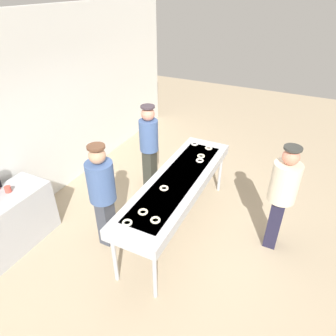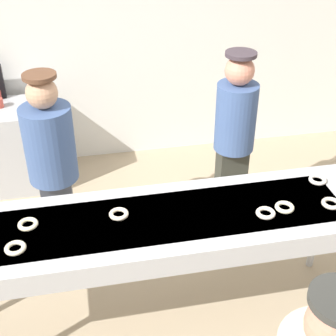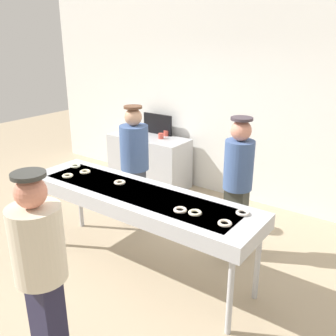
{
  "view_description": "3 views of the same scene",
  "coord_description": "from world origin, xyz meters",
  "px_view_note": "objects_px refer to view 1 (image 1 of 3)",
  "views": [
    {
      "loc": [
        -3.36,
        -1.5,
        3.45
      ],
      "look_at": [
        0.06,
        0.19,
        1.06
      ],
      "focal_mm": 32.08,
      "sensor_mm": 36.0,
      "label": 1
    },
    {
      "loc": [
        -0.48,
        -2.42,
        2.91
      ],
      "look_at": [
        0.06,
        0.29,
        1.13
      ],
      "focal_mm": 51.72,
      "sensor_mm": 36.0,
      "label": 2
    },
    {
      "loc": [
        2.41,
        -2.77,
        2.55
      ],
      "look_at": [
        0.15,
        0.35,
        1.15
      ],
      "focal_mm": 40.12,
      "sensor_mm": 36.0,
      "label": 3
    }
  ],
  "objects_px": {
    "sugar_donut_1": "(143,212)",
    "worker_baker": "(102,190)",
    "customer_waiting": "(282,192)",
    "sugar_donut_6": "(201,156)",
    "sugar_donut_5": "(195,144)",
    "worker_assistant": "(149,145)",
    "sugar_donut_7": "(200,161)",
    "prep_counter": "(5,225)",
    "fryer_conveyor": "(177,184)",
    "sugar_donut_0": "(209,148)",
    "paper_cup_2": "(8,189)",
    "sugar_donut_4": "(127,223)",
    "sugar_donut_2": "(155,220)",
    "sugar_donut_3": "(164,188)"
  },
  "relations": [
    {
      "from": "sugar_donut_1",
      "to": "worker_baker",
      "type": "distance_m",
      "value": 0.76
    },
    {
      "from": "customer_waiting",
      "to": "sugar_donut_6",
      "type": "bearing_deg",
      "value": 85.24
    },
    {
      "from": "sugar_donut_5",
      "to": "worker_assistant",
      "type": "distance_m",
      "value": 0.82
    },
    {
      "from": "sugar_donut_1",
      "to": "sugar_donut_7",
      "type": "relative_size",
      "value": 1.0
    },
    {
      "from": "prep_counter",
      "to": "sugar_donut_7",
      "type": "bearing_deg",
      "value": -45.7
    },
    {
      "from": "fryer_conveyor",
      "to": "customer_waiting",
      "type": "relative_size",
      "value": 1.65
    },
    {
      "from": "sugar_donut_0",
      "to": "paper_cup_2",
      "type": "distance_m",
      "value": 3.22
    },
    {
      "from": "sugar_donut_1",
      "to": "sugar_donut_6",
      "type": "distance_m",
      "value": 1.66
    },
    {
      "from": "sugar_donut_6",
      "to": "worker_baker",
      "type": "distance_m",
      "value": 1.76
    },
    {
      "from": "sugar_donut_5",
      "to": "customer_waiting",
      "type": "bearing_deg",
      "value": -116.88
    },
    {
      "from": "fryer_conveyor",
      "to": "worker_baker",
      "type": "bearing_deg",
      "value": 131.91
    },
    {
      "from": "worker_baker",
      "to": "paper_cup_2",
      "type": "bearing_deg",
      "value": -60.64
    },
    {
      "from": "sugar_donut_4",
      "to": "prep_counter",
      "type": "relative_size",
      "value": 0.09
    },
    {
      "from": "sugar_donut_0",
      "to": "paper_cup_2",
      "type": "height_order",
      "value": "sugar_donut_0"
    },
    {
      "from": "worker_baker",
      "to": "paper_cup_2",
      "type": "xyz_separation_m",
      "value": [
        -0.52,
        1.28,
        -0.06
      ]
    },
    {
      "from": "sugar_donut_1",
      "to": "customer_waiting",
      "type": "height_order",
      "value": "customer_waiting"
    },
    {
      "from": "sugar_donut_1",
      "to": "worker_assistant",
      "type": "relative_size",
      "value": 0.08
    },
    {
      "from": "sugar_donut_0",
      "to": "prep_counter",
      "type": "xyz_separation_m",
      "value": [
        -2.59,
        2.16,
        -0.53
      ]
    },
    {
      "from": "sugar_donut_5",
      "to": "sugar_donut_0",
      "type": "bearing_deg",
      "value": -97.99
    },
    {
      "from": "sugar_donut_4",
      "to": "sugar_donut_2",
      "type": "bearing_deg",
      "value": -56.15
    },
    {
      "from": "paper_cup_2",
      "to": "sugar_donut_2",
      "type": "bearing_deg",
      "value": -82.14
    },
    {
      "from": "sugar_donut_3",
      "to": "sugar_donut_7",
      "type": "relative_size",
      "value": 1.0
    },
    {
      "from": "sugar_donut_1",
      "to": "paper_cup_2",
      "type": "xyz_separation_m",
      "value": [
        -0.37,
        2.02,
        -0.06
      ]
    },
    {
      "from": "sugar_donut_5",
      "to": "prep_counter",
      "type": "height_order",
      "value": "sugar_donut_5"
    },
    {
      "from": "sugar_donut_3",
      "to": "worker_baker",
      "type": "relative_size",
      "value": 0.08
    },
    {
      "from": "sugar_donut_6",
      "to": "prep_counter",
      "type": "bearing_deg",
      "value": 136.64
    },
    {
      "from": "sugar_donut_1",
      "to": "sugar_donut_6",
      "type": "height_order",
      "value": "same"
    },
    {
      "from": "sugar_donut_1",
      "to": "sugar_donut_4",
      "type": "xyz_separation_m",
      "value": [
        -0.25,
        0.07,
        0.0
      ]
    },
    {
      "from": "sugar_donut_5",
      "to": "customer_waiting",
      "type": "xyz_separation_m",
      "value": [
        -0.82,
        -1.63,
        0.02
      ]
    },
    {
      "from": "worker_baker",
      "to": "worker_assistant",
      "type": "relative_size",
      "value": 0.98
    },
    {
      "from": "sugar_donut_5",
      "to": "sugar_donut_6",
      "type": "xyz_separation_m",
      "value": [
        -0.36,
        -0.26,
        0.0
      ]
    },
    {
      "from": "sugar_donut_6",
      "to": "paper_cup_2",
      "type": "distance_m",
      "value": 2.98
    },
    {
      "from": "sugar_donut_0",
      "to": "sugar_donut_3",
      "type": "height_order",
      "value": "same"
    },
    {
      "from": "customer_waiting",
      "to": "paper_cup_2",
      "type": "xyz_separation_m",
      "value": [
        -1.57,
        3.54,
        -0.07
      ]
    },
    {
      "from": "fryer_conveyor",
      "to": "sugar_donut_3",
      "type": "bearing_deg",
      "value": 167.64
    },
    {
      "from": "sugar_donut_7",
      "to": "prep_counter",
      "type": "height_order",
      "value": "sugar_donut_7"
    },
    {
      "from": "fryer_conveyor",
      "to": "customer_waiting",
      "type": "distance_m",
      "value": 1.48
    },
    {
      "from": "sugar_donut_3",
      "to": "sugar_donut_5",
      "type": "height_order",
      "value": "same"
    },
    {
      "from": "sugar_donut_6",
      "to": "customer_waiting",
      "type": "xyz_separation_m",
      "value": [
        -0.46,
        -1.37,
        0.02
      ]
    },
    {
      "from": "sugar_donut_7",
      "to": "prep_counter",
      "type": "relative_size",
      "value": 0.09
    },
    {
      "from": "prep_counter",
      "to": "paper_cup_2",
      "type": "height_order",
      "value": "paper_cup_2"
    },
    {
      "from": "sugar_donut_0",
      "to": "worker_baker",
      "type": "height_order",
      "value": "worker_baker"
    },
    {
      "from": "sugar_donut_4",
      "to": "paper_cup_2",
      "type": "height_order",
      "value": "sugar_donut_4"
    },
    {
      "from": "sugar_donut_1",
      "to": "sugar_donut_5",
      "type": "distance_m",
      "value": 2.02
    },
    {
      "from": "sugar_donut_2",
      "to": "paper_cup_2",
      "type": "height_order",
      "value": "sugar_donut_2"
    },
    {
      "from": "sugar_donut_6",
      "to": "worker_baker",
      "type": "relative_size",
      "value": 0.08
    },
    {
      "from": "sugar_donut_4",
      "to": "customer_waiting",
      "type": "relative_size",
      "value": 0.08
    },
    {
      "from": "sugar_donut_1",
      "to": "worker_assistant",
      "type": "bearing_deg",
      "value": 26.84
    },
    {
      "from": "sugar_donut_1",
      "to": "prep_counter",
      "type": "distance_m",
      "value": 2.15
    },
    {
      "from": "fryer_conveyor",
      "to": "sugar_donut_4",
      "type": "xyz_separation_m",
      "value": [
        -1.14,
        0.15,
        0.1
      ]
    }
  ]
}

